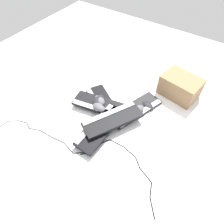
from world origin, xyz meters
TOP-DOWN VIEW (x-y plane):
  - ground_plane at (0.00, 0.00)m, footprint 3.20×3.20m
  - keyboard_0 at (0.06, -0.00)m, footprint 0.44×0.15m
  - keyboard_1 at (-0.21, 0.14)m, footprint 0.46×0.28m
  - keyboard_2 at (-0.11, -0.10)m, footprint 0.36×0.45m
  - keyboard_3 at (-0.07, -0.10)m, footprint 0.23×0.46m
  - keyboard_4 at (0.10, 0.03)m, footprint 0.44×0.16m
  - keyboard_5 at (0.01, 0.07)m, footprint 0.46×0.34m
  - mouse_0 at (-0.03, -0.08)m, footprint 0.08×0.12m
  - mouse_1 at (-0.18, 0.12)m, footprint 0.10×0.13m
  - mouse_2 at (-0.19, 0.17)m, footprint 0.13×0.10m
  - mouse_3 at (-0.09, -0.13)m, footprint 0.11×0.07m
  - mouse_4 at (-0.09, -0.12)m, footprint 0.11×0.13m
  - mouse_5 at (-0.30, 0.20)m, footprint 0.10×0.12m
  - mouse_6 at (-0.15, 0.14)m, footprint 0.11×0.13m
  - cable_0 at (0.22, 0.31)m, footprint 0.30×0.59m
  - cable_1 at (0.36, -0.31)m, footprint 0.27×0.70m
  - cardboard_box at (-0.58, 0.35)m, footprint 0.27×0.33m

SIDE VIEW (x-z plane):
  - ground_plane at x=0.00m, z-range 0.00..0.00m
  - cable_1 at x=0.36m, z-range 0.00..0.01m
  - cable_0 at x=0.22m, z-range 0.00..0.01m
  - keyboard_0 at x=0.06m, z-range 0.00..0.03m
  - keyboard_1 at x=-0.21m, z-range 0.00..0.03m
  - keyboard_2 at x=-0.11m, z-range 0.00..0.03m
  - mouse_5 at x=-0.30m, z-range 0.00..0.04m
  - keyboard_3 at x=-0.07m, z-range 0.03..0.06m
  - keyboard_4 at x=0.10m, z-range 0.03..0.06m
  - mouse_1 at x=-0.18m, z-range 0.03..0.07m
  - mouse_2 at x=-0.19m, z-range 0.03..0.07m
  - mouse_6 at x=-0.15m, z-range 0.03..0.07m
  - keyboard_5 at x=0.01m, z-range 0.06..0.09m
  - mouse_0 at x=-0.03m, z-range 0.06..0.10m
  - mouse_3 at x=-0.09m, z-range 0.06..0.10m
  - mouse_4 at x=-0.09m, z-range 0.06..0.10m
  - cardboard_box at x=-0.58m, z-range 0.00..0.18m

